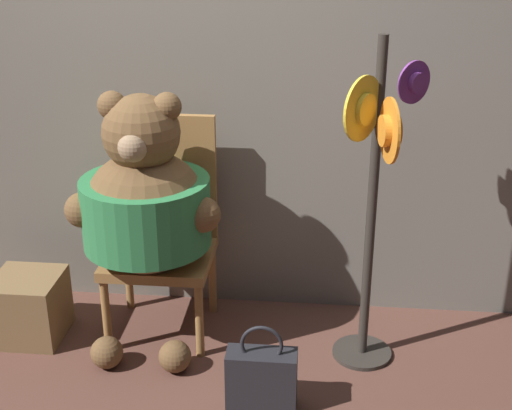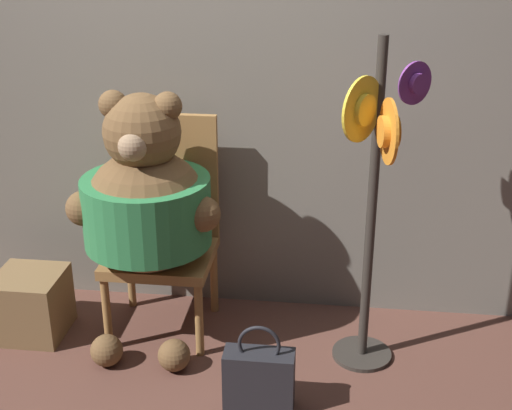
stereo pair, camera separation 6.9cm
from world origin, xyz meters
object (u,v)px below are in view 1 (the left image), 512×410
object	(u,v)px
chair	(162,225)
teddy_bear	(145,204)
handbag_on_ground	(262,378)
hat_display_rack	(376,191)

from	to	relation	value
chair	teddy_bear	world-z (taller)	teddy_bear
chair	teddy_bear	size ratio (longest dim) A/B	0.86
teddy_bear	handbag_on_ground	xyz separation A→B (m)	(0.58, -0.47, -0.57)
chair	hat_display_rack	distance (m)	1.08
teddy_bear	hat_display_rack	distance (m)	1.04
chair	handbag_on_ground	xyz separation A→B (m)	(0.55, -0.64, -0.39)
chair	hat_display_rack	xyz separation A→B (m)	(1.00, -0.26, 0.32)
hat_display_rack	handbag_on_ground	world-z (taller)	hat_display_rack
handbag_on_ground	hat_display_rack	bearing A→B (deg)	40.33
teddy_bear	hat_display_rack	size ratio (longest dim) A/B	0.82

